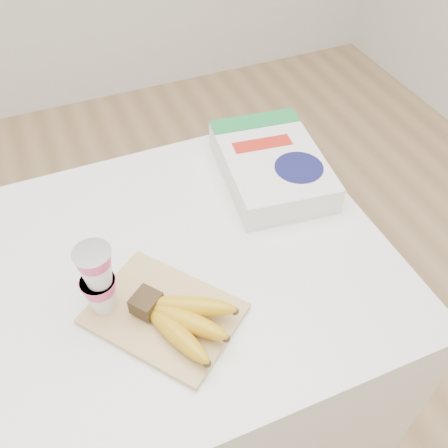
% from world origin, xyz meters
% --- Properties ---
extents(room, '(4.00, 4.00, 4.00)m').
position_xyz_m(room, '(0.00, 0.00, 1.35)').
color(room, tan).
rests_on(room, ground).
extents(table, '(1.09, 0.73, 0.82)m').
position_xyz_m(table, '(0.00, 0.00, 0.41)').
color(table, white).
rests_on(table, ground).
extents(cutting_board, '(0.30, 0.32, 0.01)m').
position_xyz_m(cutting_board, '(0.06, -0.12, 0.83)').
color(cutting_board, tan).
rests_on(cutting_board, table).
extents(bananas, '(0.18, 0.19, 0.06)m').
position_xyz_m(bananas, '(0.08, -0.16, 0.86)').
color(bananas, '#382816').
rests_on(bananas, cutting_board).
extents(yogurt_stack, '(0.07, 0.07, 0.15)m').
position_xyz_m(yogurt_stack, '(-0.03, -0.06, 0.91)').
color(yogurt_stack, white).
rests_on(yogurt_stack, cutting_board).
extents(cereal_box, '(0.25, 0.34, 0.07)m').
position_xyz_m(cereal_box, '(0.41, 0.16, 0.85)').
color(cereal_box, white).
rests_on(cereal_box, table).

